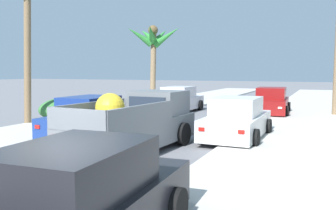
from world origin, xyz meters
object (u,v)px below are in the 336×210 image
at_px(car_left_near, 179,100).
at_px(pickup_truck, 136,125).
at_px(car_left_far, 91,118).
at_px(car_left_mid, 271,102).
at_px(car_right_near, 237,120).
at_px(palm_tree_right_mid, 153,42).
at_px(car_right_mid, 78,205).
at_px(hedge_bush, 62,109).

bearing_deg(car_left_near, pickup_truck, -75.22).
bearing_deg(car_left_far, car_left_mid, 62.53).
xyz_separation_m(car_left_near, car_right_near, (5.22, -7.31, 0.00)).
xyz_separation_m(car_left_near, palm_tree_right_mid, (-3.61, 3.79, 3.90)).
relative_size(car_left_near, palm_tree_right_mid, 0.73).
distance_m(car_right_mid, palm_tree_right_mid, 22.31).
bearing_deg(hedge_bush, pickup_truck, -34.42).
distance_m(car_right_near, car_left_mid, 8.24).
bearing_deg(hedge_bush, car_right_near, -10.65).
height_order(car_right_near, hedge_bush, car_right_near).
distance_m(car_left_far, palm_tree_right_mid, 13.91).
xyz_separation_m(car_left_near, car_right_mid, (5.18, -16.34, 0.00)).
distance_m(car_left_near, car_right_mid, 17.14).
distance_m(car_left_far, hedge_bush, 5.59).
bearing_deg(car_right_mid, hedge_bush, 131.12).
xyz_separation_m(car_right_mid, palm_tree_right_mid, (-8.80, 20.13, 3.90)).
bearing_deg(car_left_mid, palm_tree_right_mid, 162.21).
height_order(car_right_near, palm_tree_right_mid, palm_tree_right_mid).
bearing_deg(car_left_mid, car_left_near, -169.92).
distance_m(pickup_truck, palm_tree_right_mid, 15.91).
bearing_deg(car_left_mid, pickup_truck, -102.84).
height_order(car_right_mid, car_left_far, same).
relative_size(car_left_mid, hedge_bush, 1.55).
bearing_deg(hedge_bush, car_left_mid, 34.13).
distance_m(pickup_truck, car_left_near, 10.65).
bearing_deg(car_right_mid, car_left_far, 124.88).
xyz_separation_m(pickup_truck, hedge_bush, (-6.97, 4.78, -0.26)).
height_order(car_left_far, palm_tree_right_mid, palm_tree_right_mid).
distance_m(pickup_truck, car_right_near, 3.90).
xyz_separation_m(car_left_mid, hedge_bush, (-9.53, -6.46, -0.16)).
height_order(car_left_mid, hedge_bush, car_left_mid).
bearing_deg(car_left_far, car_right_near, 18.66).
height_order(car_left_far, hedge_bush, car_left_far).
height_order(pickup_truck, hedge_bush, pickup_truck).
distance_m(car_left_mid, car_right_mid, 17.27).
relative_size(car_right_near, car_right_mid, 0.99).
bearing_deg(car_right_near, car_right_mid, -90.22).
height_order(car_left_near, palm_tree_right_mid, palm_tree_right_mid).
xyz_separation_m(pickup_truck, car_left_near, (-2.72, 10.30, -0.09)).
bearing_deg(car_left_far, palm_tree_right_mid, 106.13).
height_order(pickup_truck, car_left_near, pickup_truck).
relative_size(car_left_near, car_left_mid, 0.99).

